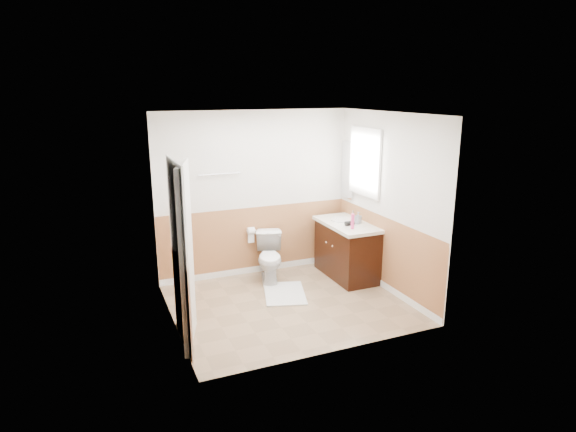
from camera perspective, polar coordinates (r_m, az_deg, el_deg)
name	(u,v)px	position (r m, az deg, el deg)	size (l,w,h in m)	color
floor	(288,304)	(6.56, 0.04, -10.37)	(3.00, 3.00, 0.00)	#8C7051
ceiling	(288,114)	(5.95, 0.05, 12.01)	(3.00, 3.00, 0.00)	white
wall_back	(255,194)	(7.32, -3.92, 2.61)	(3.00, 3.00, 0.00)	silver
wall_front	(337,243)	(5.01, 5.85, -3.16)	(3.00, 3.00, 0.00)	silver
wall_left	(169,226)	(5.74, -13.88, -1.20)	(3.00, 3.00, 0.00)	silver
wall_right	(388,203)	(6.84, 11.70, 1.48)	(3.00, 3.00, 0.00)	silver
wainscot_back	(256,241)	(7.50, -3.79, -3.02)	(3.00, 3.00, 0.00)	#9F673F
wainscot_front	(335,309)	(5.30, 5.57, -10.87)	(3.00, 3.00, 0.00)	#9F673F
wainscot_left	(174,286)	(5.99, -13.33, -8.10)	(2.60, 2.60, 0.00)	#9F673F
wainscot_right	(384,254)	(7.04, 11.30, -4.48)	(2.60, 2.60, 0.00)	#9F673F
toilet	(270,258)	(7.23, -2.16, -4.92)	(0.40, 0.69, 0.71)	white
bath_mat	(285,293)	(6.85, -0.39, -9.13)	(0.55, 0.80, 0.02)	silver
vanity_cabinet	(347,251)	(7.41, 6.95, -4.15)	(0.55, 1.10, 0.80)	black
vanity_knob_left	(333,246)	(7.14, 5.29, -3.57)	(0.03, 0.03, 0.03)	white
vanity_knob_right	(326,242)	(7.30, 4.55, -3.12)	(0.03, 0.03, 0.03)	#BBBCC2
countertop	(347,224)	(7.28, 6.98, -0.99)	(0.60, 1.15, 0.05)	silver
sink_basin	(343,220)	(7.40, 6.49, -0.43)	(0.36, 0.36, 0.02)	silver
faucet	(353,215)	(7.47, 7.71, 0.15)	(0.02, 0.02, 0.14)	silver
lotion_bottle	(353,221)	(6.94, 7.64, -0.64)	(0.05, 0.05, 0.22)	#E63B81
soap_dispenser	(358,218)	(7.23, 8.27, -0.20)	(0.08, 0.08, 0.18)	gray
hair_dryer_body	(350,223)	(7.12, 7.29, -0.85)	(0.07, 0.07, 0.14)	black
hair_dryer_handle	(347,225)	(7.14, 6.95, -1.05)	(0.03, 0.03, 0.07)	black
mirror_panel	(347,170)	(7.69, 7.04, 5.39)	(0.02, 0.35, 0.90)	silver
window_frame	(365,162)	(7.22, 9.07, 6.32)	(0.04, 0.80, 1.00)	white
window_glass	(366,162)	(7.23, 9.18, 6.33)	(0.01, 0.70, 0.90)	white
door	(186,256)	(5.40, -11.90, -4.65)	(0.05, 0.80, 2.04)	white
door_frame	(179,256)	(5.39, -12.70, -4.64)	(0.02, 0.92, 2.10)	white
door_knob	(186,252)	(5.74, -11.93, -4.22)	(0.06, 0.06, 0.06)	silver
towel_bar	(220,174)	(7.05, -8.08, 4.92)	(0.02, 0.02, 0.62)	silver
tp_holder_bar	(251,231)	(7.36, -4.40, -1.76)	(0.02, 0.02, 0.14)	silver
tp_roll	(251,231)	(7.36, -4.40, -1.76)	(0.11, 0.11, 0.10)	white
tp_sheet	(251,238)	(7.39, -4.38, -2.58)	(0.10, 0.01, 0.16)	white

